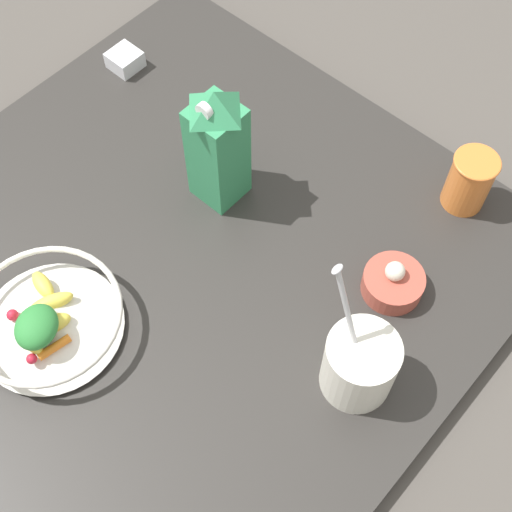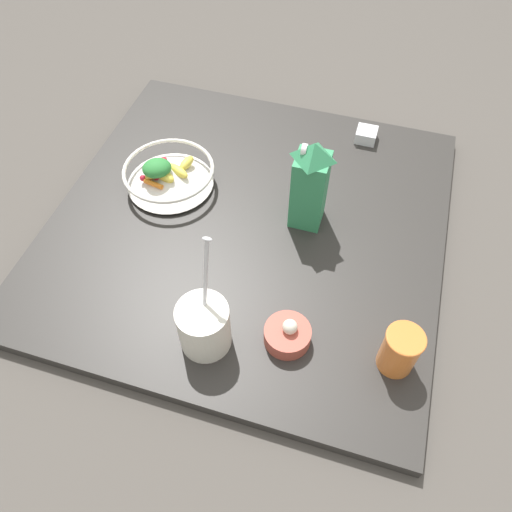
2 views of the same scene
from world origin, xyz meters
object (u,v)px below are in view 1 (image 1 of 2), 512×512
object	(u,v)px
spice_jar	(125,61)
yogurt_tub	(360,363)
garlic_bowl	(393,282)
drinking_cup	(470,180)
milk_carton	(217,145)
fruit_bowl	(46,320)

from	to	relation	value
spice_jar	yogurt_tub	bearing A→B (deg)	-16.28
yogurt_tub	spice_jar	bearing A→B (deg)	163.72
spice_jar	garlic_bowl	xyz separation A→B (m)	(0.70, -0.05, 0.01)
drinking_cup	spice_jar	xyz separation A→B (m)	(-0.69, -0.17, -0.04)
milk_carton	garlic_bowl	size ratio (longest dim) A/B	2.48
drinking_cup	spice_jar	world-z (taller)	drinking_cup
fruit_bowl	garlic_bowl	xyz separation A→B (m)	(0.36, 0.42, -0.02)
fruit_bowl	spice_jar	size ratio (longest dim) A/B	4.15
drinking_cup	garlic_bowl	bearing A→B (deg)	-86.77
milk_carton	garlic_bowl	distance (m)	0.37
fruit_bowl	drinking_cup	bearing A→B (deg)	62.00
milk_carton	spice_jar	world-z (taller)	milk_carton
milk_carton	spice_jar	distance (m)	0.38
yogurt_tub	drinking_cup	size ratio (longest dim) A/B	2.44
milk_carton	drinking_cup	size ratio (longest dim) A/B	2.22
yogurt_tub	drinking_cup	world-z (taller)	yogurt_tub
garlic_bowl	spice_jar	bearing A→B (deg)	175.62
milk_carton	yogurt_tub	world-z (taller)	yogurt_tub
milk_carton	fruit_bowl	bearing A→B (deg)	-91.65
yogurt_tub	garlic_bowl	world-z (taller)	yogurt_tub
yogurt_tub	spice_jar	distance (m)	0.78
fruit_bowl	garlic_bowl	size ratio (longest dim) A/B	2.40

